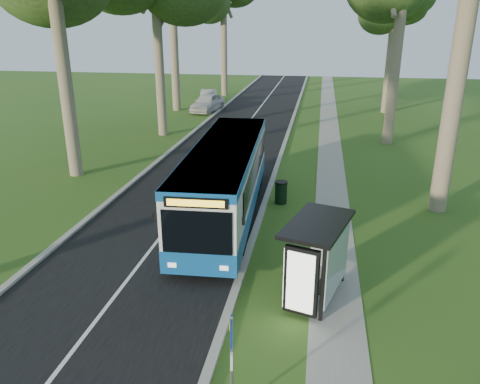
# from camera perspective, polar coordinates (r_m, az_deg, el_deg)

# --- Properties ---
(ground) EXTENTS (120.00, 120.00, 0.00)m
(ground) POSITION_cam_1_polar(r_m,az_deg,el_deg) (16.24, 0.72, -8.33)
(ground) COLOR #33581B
(ground) RESTS_ON ground
(road) EXTENTS (7.00, 100.00, 0.02)m
(road) POSITION_cam_1_polar(r_m,az_deg,el_deg) (25.96, -3.44, 2.68)
(road) COLOR black
(road) RESTS_ON ground
(kerb_east) EXTENTS (0.25, 100.00, 0.12)m
(kerb_east) POSITION_cam_1_polar(r_m,az_deg,el_deg) (25.41, 4.28, 2.39)
(kerb_east) COLOR #9E9B93
(kerb_east) RESTS_ON ground
(kerb_west) EXTENTS (0.25, 100.00, 0.12)m
(kerb_west) POSITION_cam_1_polar(r_m,az_deg,el_deg) (26.94, -10.72, 3.11)
(kerb_west) COLOR #9E9B93
(kerb_west) RESTS_ON ground
(centre_line) EXTENTS (0.12, 100.00, 0.00)m
(centre_line) POSITION_cam_1_polar(r_m,az_deg,el_deg) (25.96, -3.44, 2.71)
(centre_line) COLOR white
(centre_line) RESTS_ON road
(footpath) EXTENTS (1.50, 100.00, 0.02)m
(footpath) POSITION_cam_1_polar(r_m,az_deg,el_deg) (25.34, 11.04, 1.90)
(footpath) COLOR gray
(footpath) RESTS_ON ground
(bus) EXTENTS (2.97, 11.61, 3.05)m
(bus) POSITION_cam_1_polar(r_m,az_deg,el_deg) (19.35, -1.77, 1.51)
(bus) COLOR white
(bus) RESTS_ON ground
(bus_stop_sign) EXTENTS (0.11, 0.33, 2.32)m
(bus_stop_sign) POSITION_cam_1_polar(r_m,az_deg,el_deg) (9.89, -1.03, -19.15)
(bus_stop_sign) COLOR gray
(bus_stop_sign) RESTS_ON ground
(bus_shelter) EXTENTS (2.22, 3.09, 2.38)m
(bus_shelter) POSITION_cam_1_polar(r_m,az_deg,el_deg) (13.39, 9.88, -7.10)
(bus_shelter) COLOR black
(bus_shelter) RESTS_ON ground
(litter_bin) EXTENTS (0.58, 0.58, 1.02)m
(litter_bin) POSITION_cam_1_polar(r_m,az_deg,el_deg) (21.10, 5.02, -0.03)
(litter_bin) COLOR black
(litter_bin) RESTS_ON ground
(car_white) EXTENTS (2.65, 5.05, 1.64)m
(car_white) POSITION_cam_1_polar(r_m,az_deg,el_deg) (43.64, -4.00, 10.82)
(car_white) COLOR silver
(car_white) RESTS_ON ground
(car_silver) EXTENTS (2.01, 4.30, 1.36)m
(car_silver) POSITION_cam_1_polar(r_m,az_deg,el_deg) (48.02, -3.91, 11.48)
(car_silver) COLOR #ABADB2
(car_silver) RESTS_ON ground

